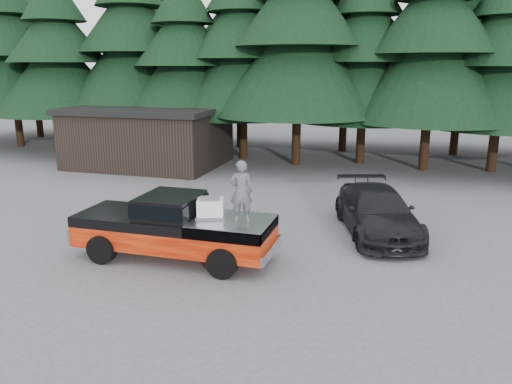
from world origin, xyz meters
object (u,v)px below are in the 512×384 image
(air_compressor, at_px, (210,208))
(utility_building, at_px, (149,136))
(pickup_truck, at_px, (175,236))
(man_on_bed, at_px, (241,191))
(parked_car, at_px, (377,211))

(air_compressor, xyz_separation_m, utility_building, (-8.65, 12.54, 0.08))
(pickup_truck, height_order, utility_building, utility_building)
(man_on_bed, xyz_separation_m, parked_car, (3.51, 4.01, -1.43))
(man_on_bed, height_order, utility_building, utility_building)
(man_on_bed, height_order, parked_car, man_on_bed)
(pickup_truck, relative_size, man_on_bed, 3.45)
(air_compressor, distance_m, parked_car, 5.98)
(pickup_truck, height_order, man_on_bed, man_on_bed)
(pickup_truck, bearing_deg, air_compressor, 5.60)
(man_on_bed, relative_size, parked_car, 0.33)
(parked_car, bearing_deg, utility_building, 128.97)
(man_on_bed, distance_m, utility_building, 15.94)
(man_on_bed, relative_size, utility_building, 0.21)
(air_compressor, height_order, man_on_bed, man_on_bed)
(air_compressor, distance_m, utility_building, 15.24)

